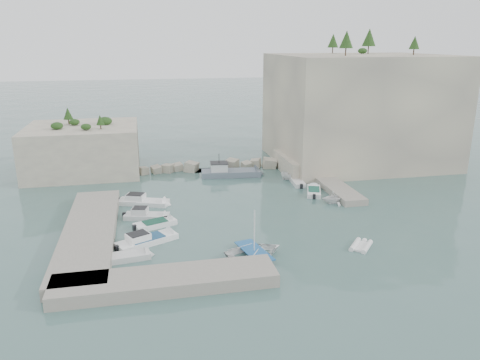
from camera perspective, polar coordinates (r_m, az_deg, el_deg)
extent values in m
plane|color=#476A66|center=(51.77, 1.37, -5.06)|extent=(400.00, 400.00, 0.00)
cube|color=beige|center=(78.40, 14.20, 8.37)|extent=(26.00, 22.00, 17.00)
cube|color=beige|center=(71.41, 8.27, 1.98)|extent=(8.00, 10.00, 2.50)
cube|color=beige|center=(74.03, -18.53, 3.60)|extent=(16.00, 14.00, 7.00)
cube|color=#9E9689|center=(49.80, -17.88, -6.13)|extent=(5.00, 24.00, 1.10)
cube|color=#9E9689|center=(39.05, -9.02, -12.04)|extent=(18.00, 4.00, 1.10)
cube|color=#9E9689|center=(64.67, 11.05, -0.50)|extent=(3.00, 16.00, 0.80)
cube|color=beige|center=(71.94, -3.40, 1.79)|extent=(28.00, 3.00, 1.40)
imported|color=white|center=(43.93, 1.74, -9.20)|extent=(6.20, 5.03, 1.13)
imported|color=white|center=(58.61, 11.33, -2.75)|extent=(3.40, 3.00, 1.69)
imported|color=white|center=(67.29, 6.62, 0.02)|extent=(4.05, 2.14, 1.48)
cylinder|color=white|center=(42.84, 1.77, -5.99)|extent=(0.10, 0.10, 4.20)
cone|color=#1E4219|center=(71.01, 12.85, 16.38)|extent=(1.96, 1.96, 2.45)
cone|color=#1E4219|center=(82.58, 15.48, 16.42)|extent=(2.24, 2.24, 2.80)
cone|color=#1E4219|center=(78.41, 20.52, 15.43)|extent=(1.57, 1.57, 1.96)
cone|color=#1E4219|center=(83.22, 11.28, 16.33)|extent=(1.79, 1.79, 2.24)
cone|color=#1E4219|center=(75.34, -20.25, 7.63)|extent=(1.40, 1.40, 1.75)
cone|color=#1E4219|center=(69.90, -16.69, 7.05)|extent=(1.12, 1.12, 1.40)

